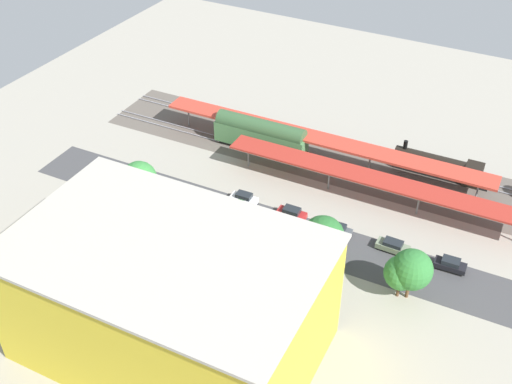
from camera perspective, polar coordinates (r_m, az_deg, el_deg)
The scene contains 22 objects.
ground_plane at distance 94.73m, azimuth 5.06°, elevation -3.37°, with size 151.66×151.66×0.00m, color #9E998C.
rail_bed at distance 109.45m, azimuth 9.15°, elevation 2.46°, with size 94.79×14.98×0.01m, color #5B544C.
street_asphalt at distance 93.10m, azimuth 4.49°, elevation -4.17°, with size 94.79×9.00×0.01m, color #424244.
track_rails at distance 109.35m, azimuth 9.16°, elevation 2.53°, with size 94.77×10.68×0.12m.
platform_canopy_near at distance 98.98m, azimuth 10.69°, elevation 1.19°, with size 48.91×5.33×4.50m.
platform_canopy_far at distance 107.47m, azimuth 5.94°, elevation 4.80°, with size 58.96×5.40×4.56m.
locomotive at distance 108.89m, azimuth 16.57°, elevation 2.21°, with size 15.98×3.04×5.02m.
freight_coach_far at distance 110.37m, azimuth 0.42°, elevation 5.26°, with size 17.12×3.57×6.12m.
parked_car_0 at distance 91.46m, azimuth 17.25°, elevation -6.34°, with size 4.45×2.10×1.76m.
parked_car_1 at distance 92.34m, azimuth 12.34°, elevation -4.87°, with size 4.77×1.93×1.71m.
parked_car_2 at distance 93.81m, azimuth 7.41°, elevation -3.44°, with size 4.35×1.88×1.71m.
parked_car_3 at distance 96.03m, azimuth 3.26°, elevation -1.99°, with size 4.56×1.96×1.85m.
parked_car_4 at distance 98.89m, azimuth -1.10°, elevation -0.63°, with size 4.45×1.97×1.82m.
construction_building at distance 73.82m, azimuth -7.84°, elevation -9.71°, with size 34.12×21.69×15.39m, color yellow.
construction_roof_slab at distance 68.37m, azimuth -8.38°, elevation -5.13°, with size 34.72×22.29×0.40m, color #B7B2A8.
box_truck_0 at distance 92.08m, azimuth -7.01°, elevation -3.48°, with size 9.80×2.78×3.64m.
street_tree_0 at distance 88.90m, azimuth -1.76°, elevation -2.01°, with size 4.26×4.26×7.37m.
street_tree_1 at distance 83.52m, azimuth 13.09°, elevation -7.18°, with size 4.62×4.62×6.47m.
street_tree_2 at distance 98.43m, azimuth -10.58°, elevation 1.19°, with size 5.58×5.58×7.39m.
street_tree_3 at distance 83.15m, azimuth 13.99°, elevation -6.87°, with size 5.44×5.44×7.65m.
street_tree_4 at distance 85.45m, azimuth 6.10°, elevation -4.11°, with size 5.99×5.99×8.21m.
traffic_light at distance 95.54m, azimuth -7.64°, elevation -0.13°, with size 0.50×0.36×5.97m.
Camera 1 is at (-26.29, 67.76, 60.75)m, focal length 43.97 mm.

